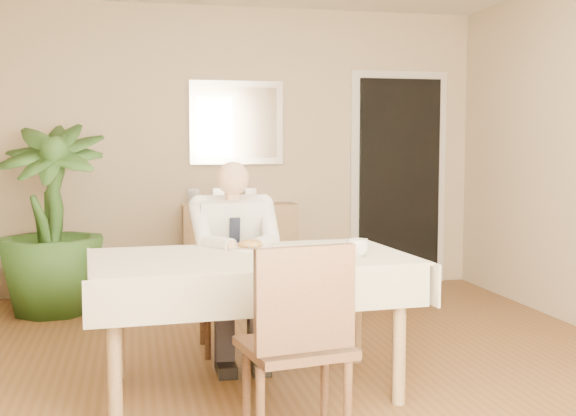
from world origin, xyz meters
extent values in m
plane|color=brown|center=(0.00, 0.00, 0.00)|extent=(5.00, 5.00, 0.00)
cube|color=tan|center=(0.00, 2.50, 1.30)|extent=(4.50, 0.02, 2.60)
cube|color=tan|center=(0.00, -2.50, 1.30)|extent=(4.50, 0.02, 2.60)
cube|color=white|center=(0.00, -2.48, 1.45)|extent=(1.34, 0.02, 1.44)
cube|color=white|center=(0.00, -2.46, 1.45)|extent=(1.18, 0.02, 1.28)
cube|color=white|center=(1.55, 2.48, 1.00)|extent=(0.96, 0.03, 2.10)
cube|color=black|center=(1.55, 2.45, 1.00)|extent=(0.80, 0.05, 1.95)
cube|color=silver|center=(-0.02, 2.48, 1.55)|extent=(0.86, 0.03, 0.76)
cube|color=white|center=(-0.02, 2.46, 1.55)|extent=(0.74, 0.02, 0.64)
cube|color=tan|center=(-0.34, -0.28, 0.72)|extent=(1.65, 1.00, 0.04)
cube|color=beige|center=(-0.34, -0.28, 0.75)|extent=(1.76, 1.11, 0.01)
cube|color=beige|center=(-0.34, -0.78, 0.64)|extent=(1.70, 0.12, 0.22)
cube|color=beige|center=(-0.34, 0.22, 0.64)|extent=(1.70, 0.12, 0.22)
cube|color=beige|center=(-1.19, -0.28, 0.64)|extent=(0.08, 1.00, 0.22)
cube|color=beige|center=(0.51, -0.28, 0.64)|extent=(0.08, 1.00, 0.22)
cylinder|color=tan|center=(-1.06, -0.65, 0.35)|extent=(0.07, 0.07, 0.70)
cylinder|color=tan|center=(0.38, -0.65, 0.35)|extent=(0.07, 0.07, 0.70)
cylinder|color=tan|center=(-1.06, 0.09, 0.35)|extent=(0.07, 0.07, 0.70)
cylinder|color=tan|center=(0.38, 0.09, 0.35)|extent=(0.07, 0.07, 0.70)
cube|color=#482B1B|center=(-0.34, 0.52, 0.41)|extent=(0.41, 0.41, 0.04)
cube|color=#482B1B|center=(-0.34, 0.70, 0.66)|extent=(0.41, 0.05, 0.41)
cylinder|color=#482B1B|center=(-0.52, 0.35, 0.20)|extent=(0.04, 0.04, 0.39)
cylinder|color=#482B1B|center=(-0.17, 0.35, 0.20)|extent=(0.04, 0.04, 0.39)
cylinder|color=#482B1B|center=(-0.52, 0.69, 0.20)|extent=(0.04, 0.04, 0.39)
cylinder|color=#482B1B|center=(-0.17, 0.69, 0.20)|extent=(0.04, 0.04, 0.39)
cube|color=#482B1B|center=(-0.27, -1.05, 0.45)|extent=(0.51, 0.51, 0.04)
cube|color=#482B1B|center=(-0.27, -1.25, 0.72)|extent=(0.44, 0.11, 0.44)
cylinder|color=#482B1B|center=(-0.08, -1.24, 0.22)|extent=(0.04, 0.04, 0.43)
cylinder|color=#482B1B|center=(-0.46, -0.86, 0.22)|extent=(0.04, 0.04, 0.43)
cylinder|color=#482B1B|center=(-0.08, -0.86, 0.22)|extent=(0.04, 0.04, 0.43)
cube|color=white|center=(-0.34, 0.48, 0.75)|extent=(0.42, 0.31, 0.55)
cube|color=black|center=(-0.34, 0.35, 0.72)|extent=(0.06, 0.08, 0.36)
cylinder|color=tan|center=(-0.34, 0.43, 1.03)|extent=(0.09, 0.09, 0.08)
sphere|color=tan|center=(-0.34, 0.41, 1.14)|extent=(0.21, 0.21, 0.21)
cube|color=black|center=(-0.44, 0.28, 0.52)|extent=(0.13, 0.42, 0.13)
cube|color=black|center=(-0.24, 0.28, 0.52)|extent=(0.13, 0.42, 0.13)
cube|color=black|center=(-0.44, 0.10, 0.23)|extent=(0.11, 0.12, 0.45)
cube|color=black|center=(-0.24, 0.10, 0.23)|extent=(0.11, 0.12, 0.45)
cube|color=black|center=(-0.44, 0.04, 0.04)|extent=(0.11, 0.26, 0.07)
cube|color=black|center=(-0.24, 0.04, 0.04)|extent=(0.11, 0.26, 0.07)
cylinder|color=white|center=(-0.31, -0.06, 0.76)|extent=(0.26, 0.26, 0.02)
ellipsoid|color=olive|center=(-0.31, -0.06, 0.78)|extent=(0.14, 0.14, 0.06)
cylinder|color=silver|center=(-0.27, -0.12, 0.78)|extent=(0.01, 0.13, 0.01)
cylinder|color=silver|center=(-0.35, -0.12, 0.78)|extent=(0.01, 0.13, 0.01)
imported|color=white|center=(0.21, -0.44, 0.80)|extent=(0.15, 0.15, 0.09)
cube|color=tan|center=(-0.02, 2.32, 0.41)|extent=(1.03, 0.38, 0.82)
cube|color=silver|center=(-0.44, 2.37, 0.89)|extent=(0.10, 0.02, 0.14)
cube|color=silver|center=(-0.21, 2.36, 0.89)|extent=(0.10, 0.02, 0.14)
cube|color=silver|center=(0.08, 2.34, 0.89)|extent=(0.10, 0.02, 0.14)
imported|color=#294E1C|center=(-1.61, 1.86, 0.76)|extent=(1.00, 1.00, 1.52)
camera|label=1|loc=(-0.96, -4.11, 1.36)|focal=45.00mm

